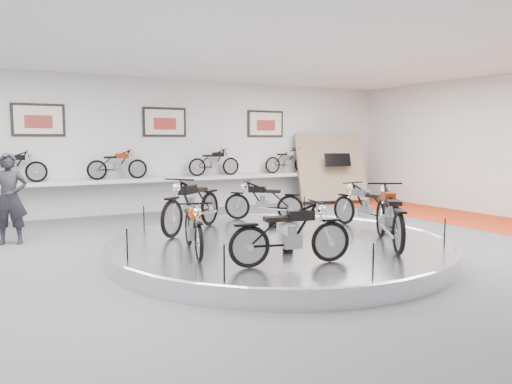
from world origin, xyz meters
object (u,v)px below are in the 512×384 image
bike_f (389,215)px  bike_b (263,201)px  display_platform (279,247)px  bike_a (366,206)px  bike_d (193,227)px  bike_e (291,233)px  bike_c (192,204)px  visitor (10,198)px  shelf (168,179)px

bike_f → bike_b: bearing=41.7°
display_platform → bike_a: bike_a is taller
bike_d → bike_e: (1.00, -1.41, 0.03)m
bike_c → bike_d: bike_c is taller
display_platform → bike_c: (-1.14, 1.57, 0.71)m
display_platform → bike_c: bike_c is taller
display_platform → bike_b: (0.82, 2.06, 0.62)m
bike_b → bike_d: 3.59m
bike_a → bike_b: 2.40m
bike_a → visitor: bearing=57.3°
bike_e → bike_b: bearing=78.1°
bike_a → bike_e: 3.58m
bike_f → display_platform: bearing=77.1°
bike_d → bike_e: 1.73m
shelf → bike_b: (0.82, -4.34, -0.23)m
display_platform → shelf: bearing=90.0°
display_platform → bike_f: size_ratio=3.45×
bike_f → bike_c: bearing=72.5°
display_platform → bike_e: size_ratio=3.92×
bike_a → bike_b: bearing=30.1°
bike_e → bike_c: bearing=106.8°
bike_b → bike_e: (-1.68, -3.81, 0.01)m
bike_e → bike_f: size_ratio=0.88×
display_platform → bike_b: 2.30m
display_platform → bike_d: size_ratio=4.20×
bike_a → bike_d: size_ratio=1.08×
visitor → bike_c: bearing=-15.9°
bike_b → visitor: (-5.22, 1.48, 0.19)m
bike_c → bike_e: (0.28, -3.31, -0.08)m
bike_c → shelf: bearing=-142.0°
bike_b → visitor: size_ratio=0.83×
bike_a → bike_e: (-3.06, -1.85, -0.00)m
bike_e → visitor: bearing=135.7°
bike_d → bike_e: bearing=48.7°
bike_b → bike_e: 4.16m
bike_e → visitor: size_ratio=0.85×
bike_e → display_platform: bearing=75.8°
display_platform → shelf: size_ratio=0.58×
bike_d → shelf: bearing=178.0°
bike_f → shelf: bearing=42.1°
bike_e → bike_f: bike_f is taller
display_platform → bike_e: (-0.86, -1.74, 0.63)m
bike_f → visitor: (-5.82, 4.95, 0.11)m
display_platform → bike_b: bearing=68.3°
bike_c → bike_d: bearing=30.5°
display_platform → bike_e: bike_e is taller
shelf → bike_e: 8.19m
bike_b → bike_e: bike_e is taller
display_platform → bike_b: size_ratio=4.04×
visitor → bike_e: bearing=-40.8°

